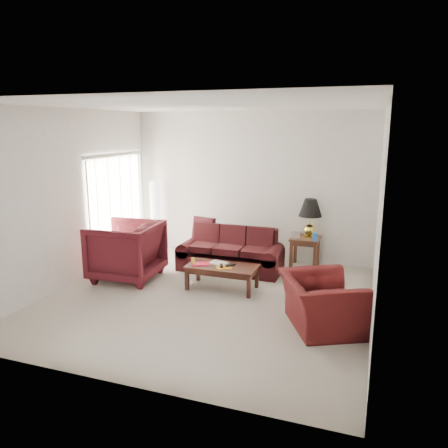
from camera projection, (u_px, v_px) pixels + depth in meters
name	position (u px, v px, depth m)	size (l,w,h in m)	color
floor	(206.00, 299.00, 6.98)	(5.00, 5.00, 0.00)	#BAB29F
blinds	(117.00, 209.00, 8.72)	(0.10, 2.00, 2.16)	silver
sofa	(230.00, 250.00, 8.28)	(1.95, 0.84, 0.80)	black
throw_pillow	(204.00, 228.00, 8.82)	(0.46, 0.13, 0.46)	black
end_table	(305.00, 252.00, 8.50)	(0.55, 0.55, 0.60)	#4C331A
table_lamp	(310.00, 218.00, 8.38)	(0.45, 0.45, 0.75)	gold
clock	(295.00, 234.00, 8.36)	(0.15, 0.05, 0.15)	silver
blue_canister	(315.00, 237.00, 8.16)	(0.09, 0.09, 0.15)	blue
picture_frame	(299.00, 231.00, 8.63)	(0.13, 0.02, 0.16)	silver
floor_lamp	(156.00, 216.00, 9.50)	(0.26, 0.26, 1.57)	silver
armchair_left	(126.00, 251.00, 7.81)	(1.12, 1.15, 1.05)	#461017
armchair_right	(321.00, 303.00, 5.93)	(1.10, 0.96, 0.71)	#451011
coffee_table	(222.00, 277.00, 7.37)	(1.18, 0.59, 0.41)	black
magazine_red	(201.00, 264.00, 7.39)	(0.29, 0.22, 0.02)	red
magazine_white	(218.00, 263.00, 7.45)	(0.29, 0.21, 0.02)	white
magazine_orange	(224.00, 267.00, 7.21)	(0.25, 0.19, 0.01)	orange
remote_a	(221.00, 266.00, 7.23)	(0.05, 0.17, 0.02)	black
remote_b	(230.00, 265.00, 7.26)	(0.05, 0.17, 0.02)	black
yellow_glass	(193.00, 261.00, 7.37)	(0.07, 0.07, 0.12)	gold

